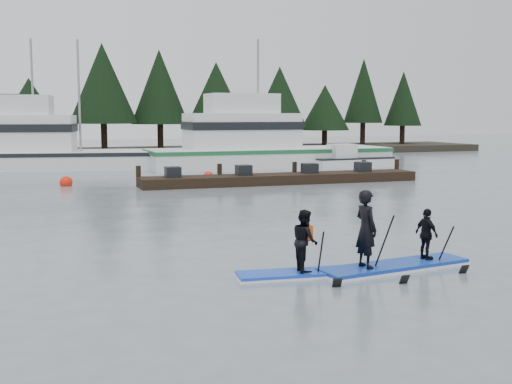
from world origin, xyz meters
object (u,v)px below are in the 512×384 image
object	(u,v)px
fishing_boat_large	(40,159)
paddleboard_solo	(305,251)
fishing_boat_medium	(263,157)
floating_dock	(282,179)
paddleboard_duo	(391,244)

from	to	relation	value
fishing_boat_large	paddleboard_solo	world-z (taller)	fishing_boat_large
fishing_boat_large	fishing_boat_medium	distance (m)	14.14
floating_dock	paddleboard_duo	bearing A→B (deg)	-103.25
fishing_boat_large	floating_dock	world-z (taller)	fishing_boat_large
floating_dock	paddleboard_solo	world-z (taller)	paddleboard_solo
fishing_boat_large	paddleboard_duo	xyz separation A→B (m)	(6.06, -30.66, -0.10)
fishing_boat_large	paddleboard_solo	bearing A→B (deg)	-70.58
fishing_boat_large	floating_dock	size ratio (longest dim) A/B	1.14
floating_dock	paddleboard_solo	size ratio (longest dim) A/B	4.78
floating_dock	fishing_boat_medium	bearing A→B (deg)	76.27
floating_dock	fishing_boat_large	bearing A→B (deg)	131.75
fishing_boat_medium	paddleboard_solo	size ratio (longest dim) A/B	5.39
floating_dock	paddleboard_duo	xyz separation A→B (m)	(-4.84, -17.41, 0.33)
fishing_boat_medium	floating_dock	world-z (taller)	fishing_boat_medium
fishing_boat_large	paddleboard_duo	world-z (taller)	fishing_boat_large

